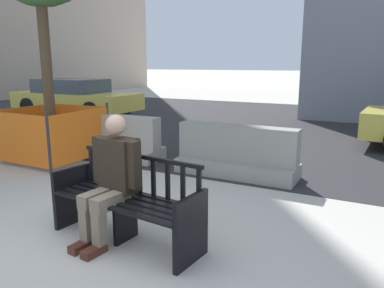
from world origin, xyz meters
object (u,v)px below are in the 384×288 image
(seated_person, at_px, (112,176))
(car_sedan_mid, at_px, (75,97))
(jersey_barrier_centre, at_px, (237,155))
(jersey_barrier_left, at_px, (114,140))
(construction_fence, at_px, (52,132))
(street_bench, at_px, (127,204))

(seated_person, xyz_separation_m, car_sedan_mid, (-7.40, 7.00, -0.03))
(seated_person, bearing_deg, jersey_barrier_centre, 83.48)
(jersey_barrier_centre, xyz_separation_m, car_sedan_mid, (-7.71, 4.23, 0.32))
(seated_person, relative_size, jersey_barrier_left, 0.65)
(construction_fence, distance_m, car_sedan_mid, 6.43)
(construction_fence, bearing_deg, seated_person, -33.52)
(jersey_barrier_centre, bearing_deg, car_sedan_mid, 151.25)
(street_bench, distance_m, seated_person, 0.33)
(jersey_barrier_centre, height_order, construction_fence, construction_fence)
(street_bench, distance_m, car_sedan_mid, 10.26)
(jersey_barrier_left, relative_size, construction_fence, 1.31)
(jersey_barrier_centre, height_order, car_sedan_mid, car_sedan_mid)
(street_bench, distance_m, jersey_barrier_centre, 2.73)
(street_bench, xyz_separation_m, car_sedan_mid, (-7.53, 6.95, 0.26))
(seated_person, distance_m, jersey_barrier_centre, 2.80)
(jersey_barrier_left, height_order, car_sedan_mid, car_sedan_mid)
(street_bench, xyz_separation_m, construction_fence, (-3.34, 2.08, 0.14))
(jersey_barrier_centre, bearing_deg, seated_person, -96.52)
(street_bench, height_order, jersey_barrier_centre, street_bench)
(seated_person, distance_m, construction_fence, 3.85)
(jersey_barrier_left, bearing_deg, construction_fence, -142.94)
(seated_person, distance_m, jersey_barrier_left, 3.64)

